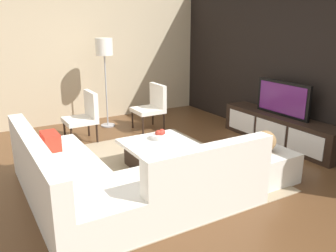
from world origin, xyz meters
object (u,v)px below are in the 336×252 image
floor_lamp (104,52)px  fruit_bowl (160,135)px  ottoman (263,165)px  accent_chair_near (85,114)px  coffee_table (160,155)px  media_console (280,129)px  accent_chair_far (152,104)px  sectional_couch (114,181)px  decorative_ball (265,141)px  television (283,99)px

floor_lamp → fruit_bowl: bearing=-0.9°
ottoman → accent_chair_near: bearing=-151.1°
coffee_table → ottoman: bearing=44.8°
accent_chair_near → media_console: bearing=60.7°
media_console → coffee_table: media_console is taller
coffee_table → accent_chair_far: accent_chair_far is taller
ottoman → accent_chair_far: 2.82m
accent_chair_near → accent_chair_far: 1.36m
media_console → sectional_couch: sectional_couch is taller
ottoman → floor_lamp: bearing=-165.8°
ottoman → accent_chair_far: (-2.80, -0.17, 0.29)m
sectional_couch → decorative_ball: size_ratio=8.71×
coffee_table → fruit_bowl: fruit_bowl is taller
sectional_couch → coffee_table: 1.15m
floor_lamp → accent_chair_far: (0.61, 0.70, -0.97)m
accent_chair_near → coffee_table: bearing=20.6°
coffee_table → television: bearing=87.5°
sectional_couch → ottoman: size_ratio=3.48×
accent_chair_near → floor_lamp: size_ratio=0.50×
media_console → fruit_bowl: (-0.28, -2.19, 0.18)m
ottoman → coffee_table: bearing=-135.2°
sectional_couch → floor_lamp: bearing=160.1°
sectional_couch → fruit_bowl: (-0.81, 1.06, 0.14)m
coffee_table → decorative_ball: decorative_ball is taller
accent_chair_near → decorative_ball: accent_chair_near is taller
coffee_table → floor_lamp: 2.72m
fruit_bowl → decorative_ball: 1.50m
ottoman → fruit_bowl: size_ratio=2.50×
ottoman → fruit_bowl: (-1.19, -0.90, 0.23)m
coffee_table → ottoman: 1.42m
sectional_couch → decorative_ball: bearing=78.9°
fruit_bowl → accent_chair_far: size_ratio=0.32×
sectional_couch → ottoman: (0.38, 1.96, -0.09)m
television → coffee_table: size_ratio=1.06×
accent_chair_near → ottoman: 3.16m
coffee_table → fruit_bowl: bearing=150.5°
television → ottoman: television is taller
sectional_couch → accent_chair_near: size_ratio=2.80×
accent_chair_far → media_console: bearing=43.7°
media_console → accent_chair_near: accent_chair_near is taller
fruit_bowl → sectional_couch: bearing=-52.8°
television → sectional_couch: television is taller
media_console → accent_chair_far: bearing=-142.3°
ottoman → media_console: bearing=125.1°
floor_lamp → ottoman: floor_lamp is taller
coffee_table → ottoman: ottoman is taller
media_console → coffee_table: (-0.10, -2.30, -0.05)m
media_console → floor_lamp: floor_lamp is taller
television → coffee_table: 2.37m
coffee_table → fruit_bowl: size_ratio=3.65×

